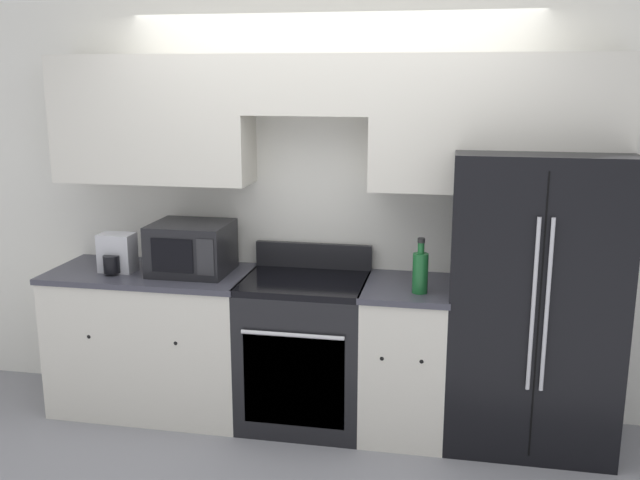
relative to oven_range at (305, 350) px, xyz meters
The scene contains 9 objects.
ground_plane 0.57m from the oven_range, 72.69° to the right, with size 12.00×12.00×0.00m, color gray.
wall_back 1.10m from the oven_range, 69.70° to the left, with size 8.00×0.39×2.60m.
lower_cabinets_left 1.00m from the oven_range, behind, with size 1.27×0.64×0.92m.
lower_cabinets_right 0.62m from the oven_range, ahead, with size 0.52×0.64×0.92m.
oven_range is the anchor object (origin of this frame).
refrigerator 1.40m from the oven_range, ahead, with size 0.95×0.79×1.73m.
microwave 0.95m from the oven_range, behind, with size 0.47×0.42×0.32m.
bottle 0.92m from the oven_range, 10.85° to the right, with size 0.09×0.09×0.32m.
coffee_maker 1.32m from the oven_range, behind, with size 0.21×0.21×0.24m.
Camera 1 is at (0.79, -3.74, 2.13)m, focal length 40.00 mm.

